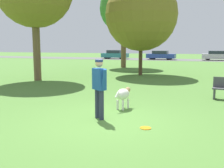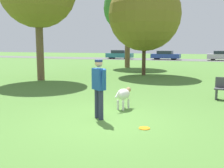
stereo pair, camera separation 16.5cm
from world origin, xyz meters
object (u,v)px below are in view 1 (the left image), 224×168
Objects in this scene: person at (99,84)px; dog at (123,95)px; tree_mid_center at (141,15)px; parked_car_teal at (115,55)px; frisbee at (146,128)px; tree_far_left at (124,8)px; parked_car_blue at (161,55)px; parked_car_silver at (217,56)px.

person is 1.49m from dog.
tree_mid_center is 22.76m from parked_car_teal.
frisbee is at bearing -71.97° from parked_car_teal.
dog is (0.29, 1.37, -0.52)m from person.
tree_far_left is at bearing 141.92° from person.
dog is 30.71m from parked_car_blue.
dog is 3.35× the size of frisbee.
parked_car_blue is at bearing 94.68° from tree_mid_center.
tree_mid_center is 1.62× the size of parked_car_silver.
tree_mid_center is 21.07m from parked_car_blue.
tree_far_left is at bearing -92.28° from parked_car_blue.
dog is 0.23× the size of parked_car_silver.
tree_far_left is at bearing 117.13° from tree_mid_center.
tree_far_left reaches higher than person.
tree_mid_center is at bearing 21.89° from dog.
tree_mid_center is at bearing 103.53° from frisbee.
frisbee is (1.11, -1.80, -0.45)m from dog.
dog is 0.22× the size of parked_car_blue.
frisbee is at bearing -95.32° from parked_car_silver.
parked_car_blue is (-1.70, 20.71, -3.45)m from tree_mid_center.
dog is 31.26m from parked_car_silver.
tree_far_left is at bearing -70.39° from parked_car_teal.
tree_far_left is at bearing 28.69° from dog.
tree_mid_center is at bearing 134.68° from person.
parked_car_teal is at bearing 145.24° from person.
parked_car_silver is (4.55, 32.34, -0.32)m from person.
parked_car_blue reaches higher than frisbee.
frisbee is 0.04× the size of tree_far_left.
tree_mid_center is 1.58× the size of parked_car_blue.
parked_car_blue is (7.07, -0.01, -0.02)m from parked_car_teal.
tree_far_left reaches higher than parked_car_blue.
tree_mid_center reaches higher than frisbee.
tree_far_left is 1.84× the size of parked_car_blue.
frisbee is at bearing 20.39° from person.
frisbee is 19.02m from tree_far_left.
tree_mid_center reaches higher than parked_car_teal.
dog is 0.23× the size of parked_car_teal.
frisbee is 32.93m from parked_car_silver.
parked_car_teal is (-10.15, 31.90, -0.32)m from person.
parked_car_teal reaches higher than parked_car_silver.
parked_car_teal is at bearing 109.67° from frisbee.
person is 11.69m from tree_mid_center.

